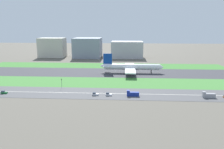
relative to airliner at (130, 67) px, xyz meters
name	(u,v)px	position (x,y,z in m)	size (l,w,h in m)	color
ground_plane	(103,73)	(-28.69, 0.00, -6.23)	(800.00, 800.00, 0.00)	#5B564C
runway	(103,72)	(-28.69, 0.00, -6.18)	(280.00, 46.00, 0.10)	#38383D
grass_median_north	(106,66)	(-28.69, 41.00, -6.18)	(280.00, 36.00, 0.10)	#3D7A33
grass_median_south	(98,82)	(-28.69, -41.00, -6.18)	(280.00, 36.00, 0.10)	#427F38
highway	(92,93)	(-28.69, -73.00, -6.18)	(280.00, 28.00, 0.10)	#4C4C4F
highway_centerline	(92,93)	(-28.69, -73.00, -6.13)	(266.00, 0.50, 0.01)	silver
airliner	(130,67)	(0.00, 0.00, 0.00)	(65.00, 56.00, 19.70)	white
car_3	(4,92)	(-91.26, -78.00, -5.31)	(4.40, 1.80, 2.00)	#19662D
car_1	(108,94)	(-16.40, -78.00, -5.31)	(4.40, 1.80, 2.00)	silver
car_0	(95,94)	(-25.75, -78.00, -5.31)	(4.40, 1.80, 2.00)	silver
truck_1	(208,95)	(51.03, -78.00, -4.56)	(8.40, 2.50, 4.00)	#99999E
truck_0	(133,94)	(0.21, -78.00, -4.56)	(8.40, 2.50, 4.00)	navy
traffic_light	(62,82)	(-54.38, -60.01, -1.94)	(0.36, 0.50, 7.20)	#4C4C51
terminal_building	(52,47)	(-118.69, 114.00, 8.40)	(39.23, 24.57, 29.26)	beige
hangar_building	(88,48)	(-63.31, 114.00, 8.50)	(40.71, 39.17, 29.46)	gray
office_tower	(127,50)	(-3.24, 114.00, 6.02)	(46.76, 30.74, 24.51)	#B2B2B7
fuel_tank_west	(121,49)	(-13.23, 159.00, 1.99)	(16.68, 16.68, 16.44)	silver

